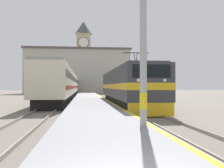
# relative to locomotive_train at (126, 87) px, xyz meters

# --- Properties ---
(ground_plane) EXTENTS (200.00, 200.00, 0.00)m
(ground_plane) POSITION_rel_locomotive_train_xyz_m (-3.26, 9.32, -1.79)
(ground_plane) COLOR #70665B
(platform) EXTENTS (3.72, 140.00, 0.45)m
(platform) POSITION_rel_locomotive_train_xyz_m (-3.26, 4.32, -1.57)
(platform) COLOR gray
(platform) RESTS_ON ground
(rail_track_near) EXTENTS (2.83, 140.00, 0.16)m
(rail_track_near) POSITION_rel_locomotive_train_xyz_m (0.00, 4.32, -1.76)
(rail_track_near) COLOR #70665B
(rail_track_near) RESTS_ON ground
(rail_track_far) EXTENTS (2.83, 140.00, 0.16)m
(rail_track_far) POSITION_rel_locomotive_train_xyz_m (-6.74, 4.32, -1.76)
(rail_track_far) COLOR #70665B
(rail_track_far) RESTS_ON ground
(locomotive_train) EXTENTS (2.92, 18.75, 4.47)m
(locomotive_train) POSITION_rel_locomotive_train_xyz_m (0.00, 0.00, 0.00)
(locomotive_train) COLOR black
(locomotive_train) RESTS_ON ground
(passenger_train) EXTENTS (2.92, 52.00, 3.99)m
(passenger_train) POSITION_rel_locomotive_train_xyz_m (-6.74, 20.83, 0.35)
(passenger_train) COLOR black
(passenger_train) RESTS_ON ground
(catenary_mast) EXTENTS (2.15, 0.27, 8.00)m
(catenary_mast) POSITION_rel_locomotive_train_xyz_m (-1.78, -15.09, 2.62)
(catenary_mast) COLOR #9E9EA3
(catenary_mast) RESTS_ON platform
(clock_tower) EXTENTS (5.31, 5.31, 21.90)m
(clock_tower) POSITION_rel_locomotive_train_xyz_m (-3.91, 56.69, 9.98)
(clock_tower) COLOR tan
(clock_tower) RESTS_ON ground
(station_building) EXTENTS (28.57, 7.10, 12.22)m
(station_building) POSITION_rel_locomotive_train_xyz_m (-5.44, 47.74, 4.34)
(station_building) COLOR #B7B2A3
(station_building) RESTS_ON ground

